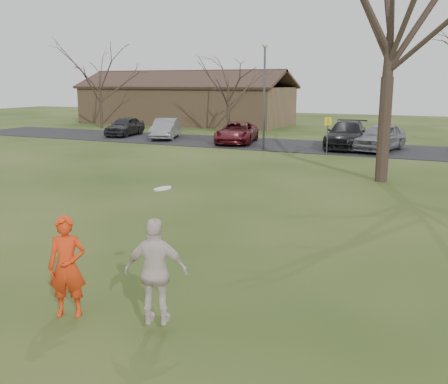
% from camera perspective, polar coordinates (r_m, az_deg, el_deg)
% --- Properties ---
extents(ground, '(120.00, 120.00, 0.00)m').
position_cam_1_polar(ground, '(9.13, -11.02, -14.13)').
color(ground, '#1E380F').
rests_on(ground, ground).
extents(parking_strip, '(62.00, 6.50, 0.04)m').
position_cam_1_polar(parking_strip, '(32.19, 16.07, 4.54)').
color(parking_strip, black).
rests_on(parking_strip, ground).
extents(player_defender, '(0.77, 0.67, 1.79)m').
position_cam_1_polar(player_defender, '(9.31, -17.01, -7.93)').
color(player_defender, red).
rests_on(player_defender, ground).
extents(car_0, '(2.30, 4.37, 1.42)m').
position_cam_1_polar(car_0, '(39.56, -10.95, 7.18)').
color(car_0, '#262528').
rests_on(car_0, parking_strip).
extents(car_1, '(2.88, 4.57, 1.42)m').
position_cam_1_polar(car_1, '(37.04, -6.48, 7.01)').
color(car_1, gray).
rests_on(car_1, parking_strip).
extents(car_2, '(3.35, 5.36, 1.38)m').
position_cam_1_polar(car_2, '(34.09, 1.43, 6.61)').
color(car_2, maroon).
rests_on(car_2, parking_strip).
extents(car_3, '(2.71, 5.71, 1.61)m').
position_cam_1_polar(car_3, '(32.44, 13.49, 6.20)').
color(car_3, black).
rests_on(car_3, parking_strip).
extents(car_4, '(2.82, 4.98, 1.60)m').
position_cam_1_polar(car_4, '(31.57, 16.94, 5.85)').
color(car_4, slate).
rests_on(car_4, parking_strip).
extents(catching_play, '(1.11, 0.74, 2.28)m').
position_cam_1_polar(catching_play, '(8.33, -7.51, -8.76)').
color(catching_play, silver).
rests_on(catching_play, ground).
extents(building, '(20.60, 8.50, 5.14)m').
position_cam_1_polar(building, '(51.10, -4.26, 9.77)').
color(building, '#8C6D4C').
rests_on(building, ground).
extents(lamp_post, '(0.34, 0.34, 6.27)m').
position_cam_1_polar(lamp_post, '(31.04, 4.51, 12.02)').
color(lamp_post, '#47474C').
rests_on(lamp_post, ground).
extents(sign_yellow, '(0.35, 0.35, 2.08)m').
position_cam_1_polar(sign_yellow, '(29.50, 11.42, 6.92)').
color(sign_yellow, '#47474C').
rests_on(sign_yellow, ground).
extents(big_tree, '(9.00, 9.00, 14.00)m').
position_cam_1_polar(big_tree, '(21.96, 18.18, 19.39)').
color(big_tree, '#352821').
rests_on(big_tree, ground).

